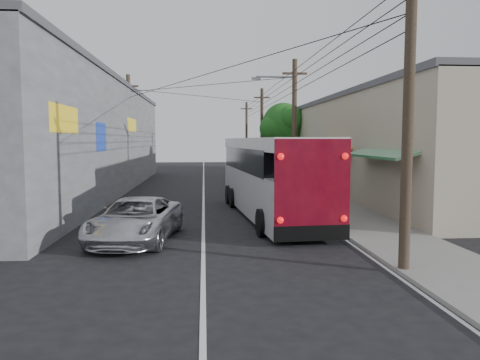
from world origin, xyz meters
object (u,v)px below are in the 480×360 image
object	(u,v)px
parked_suv	(281,183)
parked_car_mid	(259,174)
coach_bus	(270,176)
pedestrian_far	(302,182)
jeepney	(136,220)
parked_car_far	(246,168)
pedestrian_near	(298,186)

from	to	relation	value
parked_suv	parked_car_mid	bearing A→B (deg)	84.52
coach_bus	pedestrian_far	bearing A→B (deg)	60.69
coach_bus	parked_suv	size ratio (longest dim) A/B	2.09
jeepney	parked_car_far	bearing A→B (deg)	85.79
coach_bus	jeepney	xyz separation A→B (m)	(-5.27, -4.82, -1.10)
parked_suv	parked_car_mid	distance (m)	10.89
coach_bus	pedestrian_far	xyz separation A→B (m)	(2.71, 5.89, -0.84)
jeepney	parked_car_far	size ratio (longest dim) A/B	1.36
coach_bus	parked_car_far	size ratio (longest dim) A/B	3.19
pedestrian_near	pedestrian_far	world-z (taller)	pedestrian_far
pedestrian_far	parked_suv	bearing A→B (deg)	-5.60
jeepney	pedestrian_far	world-z (taller)	pedestrian_far
pedestrian_near	coach_bus	bearing A→B (deg)	80.52
coach_bus	parked_suv	world-z (taller)	coach_bus
parked_car_far	coach_bus	bearing A→B (deg)	-93.08
parked_car_far	parked_suv	bearing A→B (deg)	-89.15
coach_bus	parked_suv	bearing A→B (deg)	71.93
pedestrian_near	parked_car_mid	bearing A→B (deg)	-71.94
pedestrian_far	parked_car_far	bearing A→B (deg)	-53.87
jeepney	parked_car_far	xyz separation A→B (m)	(6.52, 30.15, -0.09)
pedestrian_near	parked_suv	bearing A→B (deg)	-43.42
parked_car_mid	pedestrian_far	xyz separation A→B (m)	(1.10, -11.73, 0.35)
parked_car_mid	parked_suv	bearing A→B (deg)	-88.41
coach_bus	parked_car_far	xyz separation A→B (m)	(1.25, 25.34, -1.19)
jeepney	parked_suv	size ratio (longest dim) A/B	0.89
parked_suv	parked_car_mid	xyz separation A→B (m)	(0.00, 10.89, -0.22)
jeepney	pedestrian_far	size ratio (longest dim) A/B	3.03
pedestrian_far	jeepney	bearing A→B (deg)	85.17
parked_car_far	pedestrian_near	size ratio (longest dim) A/B	2.66
jeepney	pedestrian_near	xyz separation A→B (m)	(7.68, 10.28, 0.12)
parked_car_mid	pedestrian_far	bearing A→B (deg)	-83.06
jeepney	parked_car_mid	world-z (taller)	jeepney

